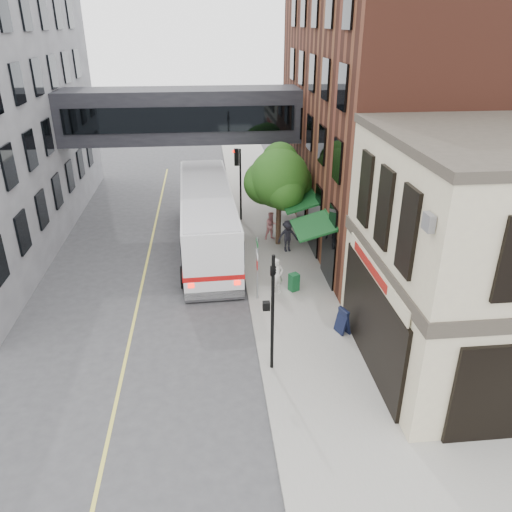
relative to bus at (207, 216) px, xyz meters
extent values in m
plane|color=#38383A|center=(1.73, -13.23, -1.88)|extent=(120.00, 120.00, 0.00)
cube|color=gray|center=(3.73, 0.77, -1.80)|extent=(4.00, 60.00, 0.15)
cube|color=black|center=(5.67, -11.23, -0.03)|extent=(0.14, 6.40, 3.40)
cube|color=black|center=(5.63, -11.23, -0.03)|extent=(0.04, 5.90, 3.00)
cube|color=maroon|center=(5.61, -10.63, 1.92)|extent=(0.03, 3.60, 0.32)
cube|color=#502419|center=(11.73, 1.77, 5.12)|extent=(12.00, 18.00, 14.00)
cube|color=#0B3214|center=(4.87, 0.52, 1.12)|extent=(1.80, 13.00, 0.40)
cube|color=black|center=(-1.27, 4.77, 4.62)|extent=(14.00, 3.00, 3.00)
cube|color=black|center=(-1.27, 3.22, 4.62)|extent=(13.00, 0.08, 1.40)
cube|color=black|center=(-1.27, 6.32, 4.62)|extent=(13.00, 0.08, 1.40)
cylinder|color=black|center=(2.13, -11.23, 0.52)|extent=(0.12, 0.12, 4.50)
cube|color=black|center=(1.91, -11.23, 0.87)|extent=(0.25, 0.22, 0.30)
imported|color=black|center=(2.13, -11.23, 2.37)|extent=(0.20, 0.16, 1.00)
cylinder|color=black|center=(2.13, 3.77, 0.52)|extent=(0.12, 0.12, 4.50)
cube|color=black|center=(1.91, 3.77, 0.87)|extent=(0.25, 0.22, 0.30)
cube|color=black|center=(1.91, 3.77, 2.27)|extent=(0.28, 0.28, 1.00)
sphere|color=#FF0C05|center=(1.75, 3.77, 2.62)|extent=(0.18, 0.18, 0.18)
cylinder|color=gray|center=(2.13, -6.23, -0.23)|extent=(0.08, 0.08, 3.00)
cube|color=white|center=(2.11, -6.23, 0.47)|extent=(0.03, 0.75, 0.22)
cube|color=#0C591E|center=(2.11, -6.23, 1.02)|extent=(0.03, 0.70, 0.18)
cube|color=#B20C0C|center=(2.11, -6.23, -0.03)|extent=(0.03, 0.30, 0.40)
cylinder|color=#382619|center=(3.93, -0.23, -0.33)|extent=(0.28, 0.28, 2.80)
sphere|color=#134512|center=(3.93, -0.23, 2.07)|extent=(3.20, 3.20, 3.20)
sphere|color=#134512|center=(4.73, 0.27, 1.67)|extent=(2.20, 2.20, 2.20)
sphere|color=#134512|center=(3.23, 0.07, 1.77)|extent=(2.40, 2.40, 2.40)
sphere|color=#134512|center=(4.03, 0.37, 2.87)|extent=(2.00, 2.00, 2.00)
cube|color=#D8CC4C|center=(-3.27, -3.23, -1.87)|extent=(0.12, 40.00, 0.01)
cube|color=white|center=(0.00, 0.00, -0.09)|extent=(3.11, 12.51, 3.13)
cube|color=black|center=(0.00, 0.00, 0.45)|extent=(3.17, 12.29, 1.13)
cube|color=#B20C0C|center=(0.00, 0.00, -0.63)|extent=(3.17, 12.53, 0.24)
cylinder|color=black|center=(-1.20, -4.58, -1.34)|extent=(0.36, 1.09, 1.08)
cylinder|color=black|center=(1.50, -4.49, -1.34)|extent=(0.36, 1.09, 1.08)
cylinder|color=black|center=(-1.48, 4.06, -1.34)|extent=(0.36, 1.09, 1.08)
cylinder|color=black|center=(1.21, 4.15, -1.34)|extent=(0.36, 1.09, 1.08)
imported|color=silver|center=(3.08, -5.78, -0.87)|extent=(0.74, 0.63, 1.71)
imported|color=pink|center=(3.63, 0.46, -0.91)|extent=(0.91, 0.78, 1.63)
imported|color=black|center=(4.30, -1.27, -0.84)|extent=(1.26, 0.88, 1.77)
cube|color=#114E26|center=(3.90, -5.64, -1.31)|extent=(0.54, 0.52, 0.84)
cube|color=black|center=(5.26, -9.28, -1.19)|extent=(0.57, 0.70, 1.07)
camera|label=1|loc=(0.07, -25.77, 9.68)|focal=35.00mm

